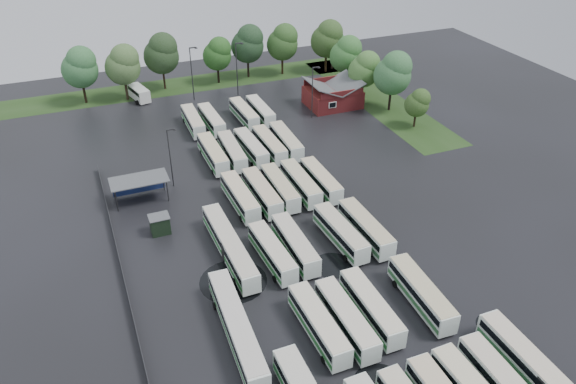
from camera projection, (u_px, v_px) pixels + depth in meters
name	position (u px, v px, depth m)	size (l,w,h in m)	color
ground	(309.00, 259.00, 70.65)	(160.00, 160.00, 0.00)	black
brick_building	(333.00, 97.00, 110.95)	(10.07, 8.60, 5.39)	maroon
wash_shed	(139.00, 181.00, 80.93)	(8.20, 4.20, 3.58)	#2D2D30
utility_hut	(160.00, 224.00, 74.72)	(2.70, 2.20, 2.62)	black
grass_strip_north	(197.00, 83.00, 122.28)	(80.00, 10.00, 0.01)	#223E15
grass_strip_east	(376.00, 98.00, 115.15)	(10.00, 50.00, 0.01)	#223E15
west_fence	(119.00, 259.00, 69.57)	(0.10, 50.00, 1.20)	#2D2D30
bus_r0c4	(503.00, 384.00, 52.20)	(2.44, 10.95, 3.04)	silver
bus_r1c0	(319.00, 324.00, 58.71)	(2.55, 11.02, 3.06)	silver
bus_r1c1	(346.00, 319.00, 59.37)	(2.42, 11.02, 3.06)	silver
bus_r1c2	(371.00, 307.00, 60.90)	(2.34, 10.88, 3.03)	silver
bus_r1c4	(421.00, 293.00, 62.73)	(2.84, 11.28, 3.11)	silver
bus_r2c0	(272.00, 252.00, 69.12)	(2.79, 10.76, 2.97)	silver
bus_r2c1	(295.00, 244.00, 70.43)	(2.37, 11.00, 3.06)	silver
bus_r2c3	(340.00, 233.00, 72.51)	(2.89, 11.16, 3.08)	silver
bus_r2c4	(366.00, 228.00, 73.34)	(2.59, 11.25, 3.12)	silver
bus_r3c0	(240.00, 197.00, 79.87)	(2.61, 11.12, 3.08)	silver
bus_r3c1	(262.00, 192.00, 80.81)	(2.58, 11.16, 3.09)	silver
bus_r3c2	(280.00, 188.00, 82.03)	(2.37, 10.85, 3.02)	silver
bus_r3c3	(300.00, 183.00, 83.05)	(2.39, 11.03, 3.07)	silver
bus_r3c4	(321.00, 180.00, 83.92)	(2.36, 10.72, 2.98)	silver
bus_r4c0	(213.00, 154.00, 90.88)	(2.46, 11.22, 3.12)	silver
bus_r4c1	(232.00, 151.00, 91.64)	(2.72, 11.01, 3.04)	silver
bus_r4c2	(251.00, 147.00, 92.89)	(2.69, 10.90, 3.01)	silver
bus_r4c3	(269.00, 145.00, 93.68)	(2.50, 10.93, 3.03)	silver
bus_r4c4	(286.00, 141.00, 94.75)	(2.69, 11.18, 3.09)	silver
bus_r5c0	(193.00, 121.00, 101.73)	(2.49, 10.69, 2.96)	silver
bus_r5c1	(212.00, 120.00, 102.25)	(2.50, 10.70, 2.96)	silver
bus_r5c3	(244.00, 113.00, 104.66)	(2.62, 10.73, 2.97)	silver
bus_r5c4	(260.00, 111.00, 105.68)	(2.31, 10.60, 2.95)	silver
artic_bus_west_b	(230.00, 246.00, 70.11)	(2.66, 16.44, 3.04)	silver
artic_bus_west_c	(237.00, 327.00, 58.37)	(2.89, 16.27, 3.01)	silver
artic_bus_east	(543.00, 378.00, 52.79)	(2.34, 16.23, 3.01)	silver
minibus	(139.00, 93.00, 113.50)	(3.67, 6.60, 2.72)	white
tree_north_0	(80.00, 67.00, 109.11)	(7.03, 7.03, 11.65)	black
tree_north_1	(123.00, 64.00, 110.67)	(6.95, 6.95, 11.52)	#302418
tree_north_2	(162.00, 53.00, 115.42)	(7.28, 7.28, 12.06)	black
tree_north_3	(218.00, 53.00, 119.17)	(6.10, 6.10, 10.10)	black
tree_north_4	(248.00, 43.00, 121.59)	(7.10, 7.10, 11.76)	black
tree_north_5	(283.00, 42.00, 123.34)	(6.89, 6.89, 11.42)	black
tree_north_6	(328.00, 38.00, 124.56)	(7.15, 7.15, 11.84)	black
tree_east_0	(418.00, 103.00, 101.08)	(4.48, 4.45, 7.37)	black
tree_east_1	(394.00, 73.00, 105.98)	(7.14, 7.14, 11.83)	black
tree_east_2	(365.00, 69.00, 110.81)	(6.18, 6.18, 10.23)	#2F2015
tree_east_3	(347.00, 54.00, 117.22)	(6.64, 6.64, 10.99)	#382B1E
tree_east_4	(334.00, 45.00, 127.01)	(5.34, 5.34, 8.84)	black
lamp_post_ne	(313.00, 89.00, 103.80)	(1.54, 0.30, 10.00)	#2D2D30
lamp_post_nw	(171.00, 154.00, 82.76)	(1.46, 0.28, 9.48)	#2D2D30
lamp_post_back_w	(192.00, 70.00, 111.24)	(1.66, 0.32, 10.79)	#2D2D30
lamp_post_back_e	(237.00, 66.00, 113.05)	(1.69, 0.33, 10.98)	#2D2D30
puddle_0	(379.00, 384.00, 54.27)	(5.13, 5.13, 0.01)	black
puddle_1	(460.00, 376.00, 55.06)	(3.70, 3.70, 0.01)	black
puddle_2	(233.00, 281.00, 67.00)	(8.13, 8.13, 0.01)	black
puddle_3	(333.00, 265.00, 69.50)	(5.09, 5.09, 0.01)	black
puddle_4	(493.00, 325.00, 60.87)	(3.75, 3.75, 0.01)	black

